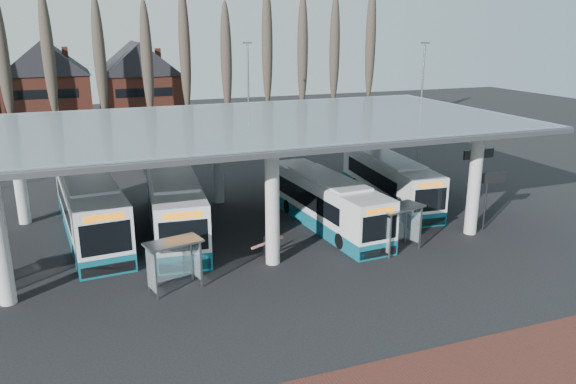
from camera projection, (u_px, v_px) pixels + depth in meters
name	position (u px, v px, depth m)	size (l,w,h in m)	color
ground	(291.00, 283.00, 25.89)	(140.00, 140.00, 0.00)	black
station_canopy	(240.00, 133.00, 31.47)	(32.00, 16.00, 6.34)	beige
poplar_row	(165.00, 56.00, 53.02)	(45.10, 1.10, 14.50)	#473D33
lamp_post_b	(249.00, 98.00, 49.76)	(0.80, 0.16, 10.17)	slate
lamp_post_c	(421.00, 99.00, 49.15)	(0.80, 0.16, 10.17)	slate
bus_0	(90.00, 207.00, 31.60)	(3.67, 12.62, 3.46)	white
bus_1	(173.00, 204.00, 32.27)	(3.74, 12.53, 3.43)	white
bus_2	(327.00, 203.00, 33.06)	(3.11, 11.08, 3.04)	white
bus_3	(389.00, 180.00, 37.88)	(3.33, 11.16, 3.06)	white
shelter_1	(173.00, 254.00, 24.96)	(2.69, 1.78, 2.29)	gray
shelter_2	(397.00, 218.00, 29.32)	(2.89, 1.95, 2.45)	gray
info_sign_0	(487.00, 182.00, 31.94)	(2.30, 0.33, 3.43)	black
info_sign_1	(478.00, 158.00, 37.24)	(2.42, 0.20, 3.60)	black
barrier	(267.00, 243.00, 28.41)	(1.99, 1.05, 1.08)	black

